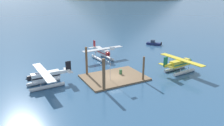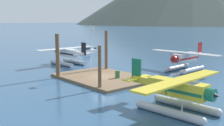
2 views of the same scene
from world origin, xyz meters
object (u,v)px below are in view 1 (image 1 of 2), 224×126
seaplane_silver_bow_right (102,53)px  boat_navy_open_east (153,43)px  seaplane_white_port_fwd (45,78)px  seaplane_yellow_stbd_aft (180,65)px  flagpole (111,59)px  fuel_drum (121,72)px

seaplane_silver_bow_right → boat_navy_open_east: seaplane_silver_bow_right is taller
seaplane_white_port_fwd → seaplane_yellow_stbd_aft: bearing=-12.4°
seaplane_yellow_stbd_aft → flagpole: bearing=171.0°
flagpole → seaplane_white_port_fwd: flagpole is taller
flagpole → boat_navy_open_east: 31.86m
boat_navy_open_east → flagpole: bearing=-142.2°
fuel_drum → seaplane_white_port_fwd: size_ratio=0.08×
seaplane_yellow_stbd_aft → seaplane_white_port_fwd: bearing=167.6°
flagpole → seaplane_silver_bow_right: bearing=70.8°
seaplane_yellow_stbd_aft → boat_navy_open_east: 24.12m
boat_navy_open_east → seaplane_yellow_stbd_aft: bearing=-115.6°
seaplane_silver_bow_right → seaplane_white_port_fwd: (-15.50, -9.80, 0.00)m
seaplane_silver_bow_right → seaplane_white_port_fwd: same height
flagpole → fuel_drum: size_ratio=7.09×
seaplane_yellow_stbd_aft → boat_navy_open_east: (10.42, 21.72, -1.09)m
flagpole → seaplane_silver_bow_right: size_ratio=0.60×
flagpole → seaplane_yellow_stbd_aft: size_ratio=0.60×
seaplane_white_port_fwd → fuel_drum: bearing=-6.7°
flagpole → boat_navy_open_east: flagpole is taller
fuel_drum → flagpole: bearing=-151.5°
seaplane_white_port_fwd → seaplane_silver_bow_right: bearing=32.3°
flagpole → boat_navy_open_east: size_ratio=1.49×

